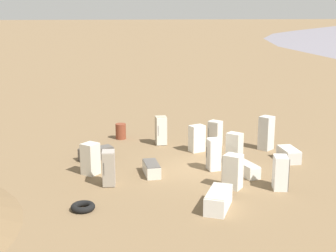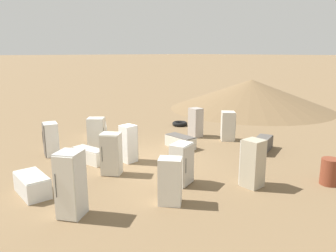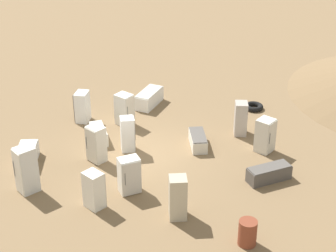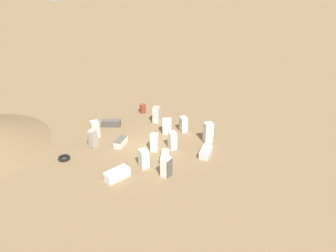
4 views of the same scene
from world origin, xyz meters
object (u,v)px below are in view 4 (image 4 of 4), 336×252
(discarded_fridge_6, at_px, (167,126))
(discarded_fridge_14, at_px, (144,159))
(discarded_fridge_2, at_px, (93,139))
(scrap_tire, at_px, (64,158))
(discarded_fridge_0, at_px, (121,142))
(discarded_fridge_7, at_px, (154,142))
(rusty_barrel, at_px, (143,109))
(discarded_fridge_10, at_px, (156,115))
(discarded_fridge_5, at_px, (95,129))
(discarded_fridge_11, at_px, (172,141))
(discarded_fridge_9, at_px, (208,133))
(discarded_fridge_13, at_px, (111,123))
(discarded_fridge_1, at_px, (117,174))
(discarded_fridge_4, at_px, (206,152))
(discarded_fridge_12, at_px, (165,157))
(discarded_fridge_3, at_px, (183,124))
(discarded_fridge_8, at_px, (166,167))

(discarded_fridge_6, distance_m, discarded_fridge_14, 5.81)
(discarded_fridge_2, relative_size, scrap_tire, 1.66)
(discarded_fridge_0, height_order, discarded_fridge_7, discarded_fridge_7)
(rusty_barrel, bearing_deg, discarded_fridge_10, -127.97)
(discarded_fridge_5, height_order, discarded_fridge_11, discarded_fridge_11)
(discarded_fridge_6, distance_m, discarded_fridge_9, 3.99)
(discarded_fridge_14, bearing_deg, discarded_fridge_2, 117.46)
(discarded_fridge_0, relative_size, discarded_fridge_11, 0.98)
(discarded_fridge_0, relative_size, discarded_fridge_13, 0.83)
(discarded_fridge_1, relative_size, discarded_fridge_4, 1.29)
(discarded_fridge_14, bearing_deg, discarded_fridge_4, -10.25)
(discarded_fridge_2, distance_m, discarded_fridge_14, 5.53)
(discarded_fridge_0, distance_m, discarded_fridge_12, 4.55)
(discarded_fridge_0, relative_size, discarded_fridge_1, 0.78)
(discarded_fridge_6, bearing_deg, discarded_fridge_12, -91.77)
(discarded_fridge_2, xyz_separation_m, discarded_fridge_6, (4.38, -5.22, -0.05))
(discarded_fridge_12, bearing_deg, discarded_fridge_14, -141.46)
(discarded_fridge_6, height_order, discarded_fridge_10, discarded_fridge_10)
(discarded_fridge_5, bearing_deg, discarded_fridge_7, -50.95)
(discarded_fridge_4, xyz_separation_m, discarded_fridge_10, (4.37, 6.02, 0.51))
(discarded_fridge_7, bearing_deg, discarded_fridge_1, 160.55)
(discarded_fridge_6, distance_m, discarded_fridge_11, 2.82)
(discarded_fridge_9, height_order, discarded_fridge_11, discarded_fridge_9)
(discarded_fridge_6, bearing_deg, discarded_fridge_11, -80.19)
(discarded_fridge_11, distance_m, rusty_barrel, 7.97)
(discarded_fridge_9, relative_size, rusty_barrel, 2.02)
(discarded_fridge_6, bearing_deg, discarded_fridge_1, -117.28)
(discarded_fridge_4, bearing_deg, rusty_barrel, 145.41)
(discarded_fridge_7, xyz_separation_m, discarded_fridge_11, (0.79, -1.35, 0.01))
(discarded_fridge_4, relative_size, discarded_fridge_9, 0.82)
(discarded_fridge_4, height_order, discarded_fridge_14, discarded_fridge_14)
(discarded_fridge_3, relative_size, discarded_fridge_5, 0.96)
(discarded_fridge_9, bearing_deg, discarded_fridge_3, -151.73)
(discarded_fridge_7, bearing_deg, discarded_fridge_11, -64.75)
(discarded_fridge_0, relative_size, discarded_fridge_12, 0.94)
(discarded_fridge_1, xyz_separation_m, discarded_fridge_2, (3.48, 4.07, 0.42))
(discarded_fridge_0, xyz_separation_m, discarded_fridge_9, (2.98, -7.08, 0.66))
(discarded_fridge_8, relative_size, discarded_fridge_9, 0.79)
(discarded_fridge_13, distance_m, rusty_barrel, 4.22)
(discarded_fridge_5, height_order, discarded_fridge_8, discarded_fridge_5)
(discarded_fridge_13, relative_size, rusty_barrel, 2.02)
(scrap_tire, bearing_deg, discarded_fridge_13, -7.16)
(discarded_fridge_14, bearing_deg, discarded_fridge_9, 7.11)
(discarded_fridge_4, height_order, discarded_fridge_13, discarded_fridge_4)
(discarded_fridge_0, distance_m, discarded_fridge_7, 3.16)
(discarded_fridge_13, bearing_deg, discarded_fridge_14, 27.43)
(discarded_fridge_7, bearing_deg, discarded_fridge_10, 13.68)
(discarded_fridge_4, xyz_separation_m, discarded_fridge_12, (-1.70, 2.98, -0.04))
(discarded_fridge_5, height_order, discarded_fridge_6, discarded_fridge_5)
(discarded_fridge_2, height_order, discarded_fridge_12, discarded_fridge_2)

